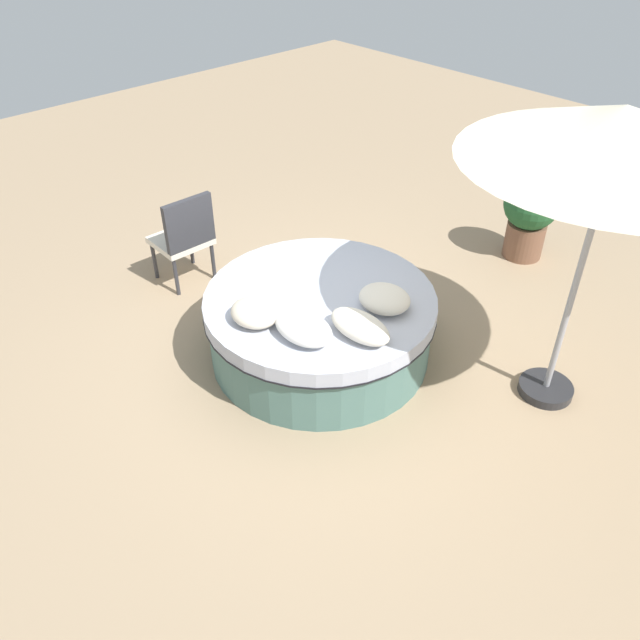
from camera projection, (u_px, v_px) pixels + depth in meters
ground_plane at (320, 353)px, 5.70m from camera, size 16.00×16.00×0.00m
round_bed at (320, 325)px, 5.51m from camera, size 1.97×1.97×0.62m
throw_pillow_0 at (255, 312)px, 5.01m from camera, size 0.42×0.36×0.16m
throw_pillow_1 at (303, 328)px, 4.84m from camera, size 0.53×0.35×0.17m
throw_pillow_2 at (360, 326)px, 4.86m from camera, size 0.55×0.29×0.17m
throw_pillow_3 at (384, 299)px, 5.15m from camera, size 0.44×0.39×0.17m
patio_chair at (185, 234)px, 6.29m from camera, size 0.51×0.53×0.98m
patio_umbrella at (618, 137)px, 3.99m from camera, size 2.02×2.02×2.39m
planter at (530, 212)px, 6.74m from camera, size 0.59×0.59×0.93m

